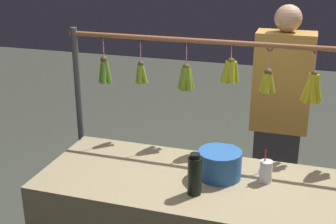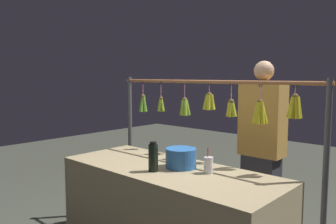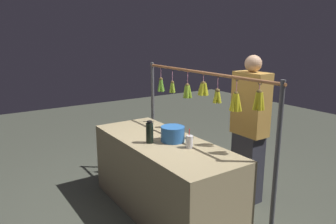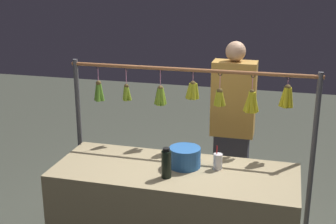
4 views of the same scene
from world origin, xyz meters
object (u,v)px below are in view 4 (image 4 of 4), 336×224
Objects in this scene: water_bottle at (166,164)px; vendor_person at (232,131)px; blue_bucket at (185,157)px; drink_cup at (218,161)px.

vendor_person reaches higher than water_bottle.
water_bottle is at bearing 68.45° from blue_bucket.
vendor_person is at bearing -90.34° from drink_cup.
blue_bucket is 1.30× the size of drink_cup.
water_bottle is 1.17m from vendor_person.
drink_cup is at bearing -144.44° from water_bottle.
vendor_person is (-0.01, -0.86, -0.04)m from drink_cup.
drink_cup is (-0.35, -0.25, -0.05)m from water_bottle.
blue_bucket is 0.92m from vendor_person.
vendor_person is (-0.36, -1.11, -0.09)m from water_bottle.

